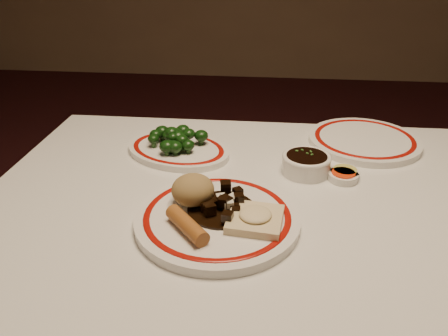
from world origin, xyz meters
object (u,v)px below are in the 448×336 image
(spring_roll, at_px, (187,225))
(stirfry_heap, at_px, (222,205))
(broccoli_plate, at_px, (178,150))
(fried_wonton, at_px, (255,218))
(main_plate, at_px, (217,218))
(rice_mound, at_px, (193,190))
(soy_bowl, at_px, (306,164))
(broccoli_pile, at_px, (175,138))
(dining_table, at_px, (277,250))

(spring_roll, distance_m, stirfry_heap, 0.09)
(spring_roll, height_order, broccoli_plate, spring_roll)
(fried_wonton, relative_size, broccoli_plate, 0.33)
(spring_roll, bearing_deg, stirfry_heap, 14.60)
(main_plate, height_order, rice_mound, rice_mound)
(rice_mound, bearing_deg, fried_wonton, -24.09)
(stirfry_heap, xyz_separation_m, soy_bowl, (0.16, 0.19, -0.01))
(spring_roll, height_order, broccoli_pile, broccoli_pile)
(dining_table, height_order, rice_mound, rice_mound)
(broccoli_plate, xyz_separation_m, soy_bowl, (0.30, -0.07, 0.01))
(dining_table, relative_size, stirfry_heap, 9.55)
(main_plate, distance_m, soy_bowl, 0.27)
(dining_table, xyz_separation_m, rice_mound, (-0.16, -0.02, 0.14))
(main_plate, bearing_deg, spring_roll, -128.51)
(dining_table, height_order, spring_roll, spring_roll)
(fried_wonton, distance_m, broccoli_pile, 0.36)
(spring_roll, bearing_deg, fried_wonton, -21.53)
(broccoli_plate, bearing_deg, dining_table, -43.50)
(broccoli_plate, bearing_deg, rice_mound, -72.43)
(spring_roll, xyz_separation_m, stirfry_heap, (0.05, 0.07, -0.00))
(spring_roll, height_order, soy_bowl, spring_roll)
(stirfry_heap, height_order, broccoli_plate, stirfry_heap)
(broccoli_plate, distance_m, soy_bowl, 0.31)
(rice_mound, xyz_separation_m, stirfry_heap, (0.06, -0.02, -0.02))
(main_plate, xyz_separation_m, broccoli_pile, (-0.13, 0.28, 0.03))
(fried_wonton, relative_size, soy_bowl, 0.98)
(broccoli_plate, bearing_deg, broccoli_pile, 160.57)
(spring_roll, height_order, stirfry_heap, stirfry_heap)
(broccoli_plate, relative_size, broccoli_pile, 2.16)
(main_plate, bearing_deg, fried_wonton, -14.84)
(stirfry_heap, xyz_separation_m, broccoli_pile, (-0.14, 0.26, 0.01))
(spring_roll, bearing_deg, soy_bowl, 11.02)
(broccoli_pile, bearing_deg, spring_roll, -75.41)
(dining_table, relative_size, rice_mound, 15.04)
(soy_bowl, bearing_deg, broccoli_pile, 167.20)
(broccoli_plate, height_order, broccoli_pile, broccoli_pile)
(fried_wonton, xyz_separation_m, stirfry_heap, (-0.06, 0.04, -0.00))
(broccoli_plate, relative_size, soy_bowl, 2.94)
(stirfry_heap, bearing_deg, fried_wonton, -30.34)
(main_plate, xyz_separation_m, spring_roll, (-0.04, -0.06, 0.02))
(spring_roll, xyz_separation_m, soy_bowl, (0.22, 0.27, -0.01))
(fried_wonton, distance_m, soy_bowl, 0.25)
(spring_roll, bearing_deg, rice_mound, 52.73)
(main_plate, bearing_deg, soy_bowl, 50.99)
(dining_table, distance_m, stirfry_heap, 0.16)
(rice_mound, relative_size, soy_bowl, 0.76)
(dining_table, relative_size, spring_roll, 11.82)
(fried_wonton, distance_m, broccoli_plate, 0.36)
(stirfry_heap, height_order, broccoli_pile, broccoli_pile)
(rice_mound, xyz_separation_m, broccoli_pile, (-0.08, 0.25, -0.01))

